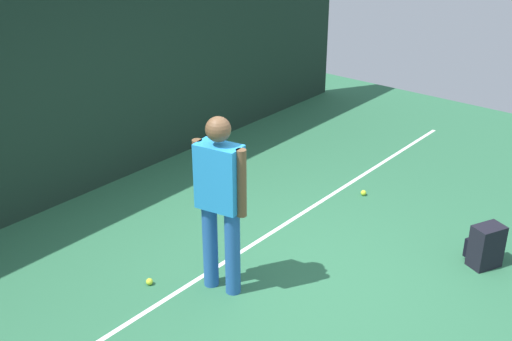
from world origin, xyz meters
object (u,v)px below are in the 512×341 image
(tennis_player, at_px, (220,196))
(tennis_ball_near_player, at_px, (149,282))
(backpack, at_px, (485,246))
(tennis_ball_by_fence, at_px, (363,193))

(tennis_player, bearing_deg, tennis_ball_near_player, 25.54)
(tennis_player, relative_size, backpack, 3.86)
(backpack, xyz_separation_m, tennis_ball_near_player, (-2.34, 2.28, -0.18))
(tennis_ball_near_player, distance_m, tennis_ball_by_fence, 2.95)
(tennis_ball_by_fence, bearing_deg, backpack, -108.11)
(tennis_player, relative_size, tennis_ball_by_fence, 25.76)
(tennis_player, bearing_deg, backpack, -141.76)
(tennis_ball_by_fence, bearing_deg, tennis_ball_near_player, 168.49)
(tennis_player, distance_m, tennis_ball_near_player, 1.16)
(tennis_player, height_order, tennis_ball_by_fence, tennis_player)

